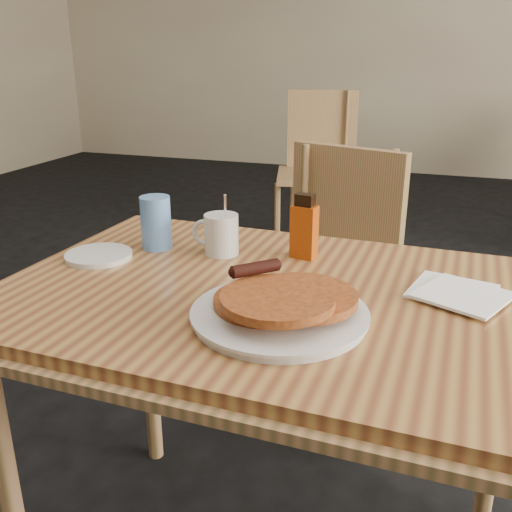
{
  "coord_description": "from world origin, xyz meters",
  "views": [
    {
      "loc": [
        0.3,
        -1.0,
        1.2
      ],
      "look_at": [
        -0.05,
        0.03,
        0.81
      ],
      "focal_mm": 40.0,
      "sensor_mm": 36.0,
      "label": 1
    }
  ],
  "objects_px": {
    "coffee_mug": "(220,234)",
    "blue_tumbler": "(156,223)",
    "main_table": "(278,310)",
    "pancake_plate": "(280,307)",
    "chair_main_far": "(339,262)",
    "chair_wall_extra": "(318,155)",
    "syrup_bottle": "(304,228)"
  },
  "relations": [
    {
      "from": "chair_wall_extra",
      "to": "syrup_bottle",
      "type": "xyz_separation_m",
      "value": [
        0.48,
        -2.28,
        0.24
      ]
    },
    {
      "from": "syrup_bottle",
      "to": "main_table",
      "type": "bearing_deg",
      "value": -79.62
    },
    {
      "from": "blue_tumbler",
      "to": "syrup_bottle",
      "type": "bearing_deg",
      "value": 7.89
    },
    {
      "from": "coffee_mug",
      "to": "chair_wall_extra",
      "type": "bearing_deg",
      "value": 106.73
    },
    {
      "from": "main_table",
      "to": "pancake_plate",
      "type": "relative_size",
      "value": 3.72
    },
    {
      "from": "coffee_mug",
      "to": "blue_tumbler",
      "type": "bearing_deg",
      "value": -166.79
    },
    {
      "from": "coffee_mug",
      "to": "syrup_bottle",
      "type": "relative_size",
      "value": 1.0
    },
    {
      "from": "main_table",
      "to": "coffee_mug",
      "type": "distance_m",
      "value": 0.27
    },
    {
      "from": "chair_main_far",
      "to": "coffee_mug",
      "type": "distance_m",
      "value": 0.67
    },
    {
      "from": "blue_tumbler",
      "to": "pancake_plate",
      "type": "bearing_deg",
      "value": -35.5
    },
    {
      "from": "pancake_plate",
      "to": "blue_tumbler",
      "type": "bearing_deg",
      "value": 144.5
    },
    {
      "from": "chair_wall_extra",
      "to": "syrup_bottle",
      "type": "distance_m",
      "value": 2.34
    },
    {
      "from": "main_table",
      "to": "chair_wall_extra",
      "type": "xyz_separation_m",
      "value": [
        -0.48,
        2.48,
        -0.13
      ]
    },
    {
      "from": "main_table",
      "to": "pancake_plate",
      "type": "xyz_separation_m",
      "value": [
        0.04,
        -0.13,
        0.07
      ]
    },
    {
      "from": "chair_wall_extra",
      "to": "chair_main_far",
      "type": "bearing_deg",
      "value": -89.24
    },
    {
      "from": "chair_wall_extra",
      "to": "coffee_mug",
      "type": "bearing_deg",
      "value": -97.23
    },
    {
      "from": "coffee_mug",
      "to": "blue_tumbler",
      "type": "height_order",
      "value": "coffee_mug"
    },
    {
      "from": "main_table",
      "to": "chair_wall_extra",
      "type": "height_order",
      "value": "chair_wall_extra"
    },
    {
      "from": "pancake_plate",
      "to": "syrup_bottle",
      "type": "relative_size",
      "value": 2.12
    },
    {
      "from": "syrup_bottle",
      "to": "chair_wall_extra",
      "type": "bearing_deg",
      "value": 112.46
    },
    {
      "from": "pancake_plate",
      "to": "coffee_mug",
      "type": "bearing_deg",
      "value": 128.58
    },
    {
      "from": "chair_wall_extra",
      "to": "coffee_mug",
      "type": "relative_size",
      "value": 6.48
    },
    {
      "from": "main_table",
      "to": "chair_wall_extra",
      "type": "relative_size",
      "value": 1.22
    },
    {
      "from": "syrup_bottle",
      "to": "blue_tumbler",
      "type": "distance_m",
      "value": 0.35
    },
    {
      "from": "main_table",
      "to": "coffee_mug",
      "type": "height_order",
      "value": "coffee_mug"
    },
    {
      "from": "coffee_mug",
      "to": "main_table",
      "type": "bearing_deg",
      "value": -31.36
    },
    {
      "from": "pancake_plate",
      "to": "syrup_bottle",
      "type": "height_order",
      "value": "syrup_bottle"
    },
    {
      "from": "syrup_bottle",
      "to": "pancake_plate",
      "type": "bearing_deg",
      "value": -72.37
    },
    {
      "from": "main_table",
      "to": "syrup_bottle",
      "type": "bearing_deg",
      "value": 89.85
    },
    {
      "from": "chair_wall_extra",
      "to": "syrup_bottle",
      "type": "bearing_deg",
      "value": -92.47
    },
    {
      "from": "chair_main_far",
      "to": "blue_tumbler",
      "type": "bearing_deg",
      "value": -100.34
    },
    {
      "from": "chair_main_far",
      "to": "blue_tumbler",
      "type": "relative_size",
      "value": 7.15
    }
  ]
}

